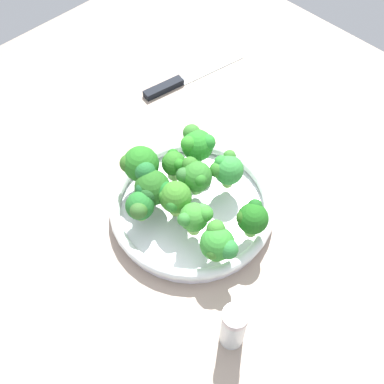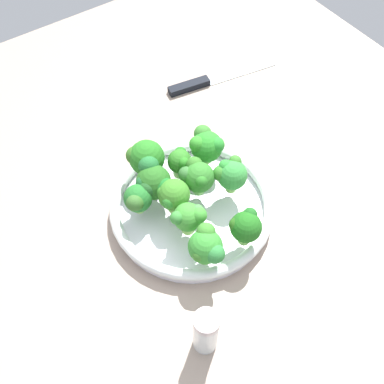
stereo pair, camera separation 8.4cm
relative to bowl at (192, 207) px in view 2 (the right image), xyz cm
name	(u,v)px [view 2 (the right image)]	position (x,y,z in cm)	size (l,w,h in cm)	color
ground_plane	(187,205)	(-0.57, -2.66, -3.06)	(130.00, 130.00, 2.50)	gray
bowl	(192,207)	(0.00, 0.00, 0.00)	(29.92, 29.92, 3.56)	white
broccoli_floret_0	(189,217)	(3.78, 4.63, 5.92)	(5.89, 5.11, 6.55)	#94CD5A
broccoli_floret_1	(180,162)	(-1.89, -6.46, 5.21)	(4.48, 5.12, 5.85)	#94C969
broccoli_floret_2	(245,226)	(-2.72, 11.38, 6.04)	(5.34, 5.29, 6.99)	#81C459
broccoli_floret_3	(146,159)	(3.42, -9.55, 6.63)	(6.53, 7.38, 8.11)	#88BB60
broccoli_floret_4	(137,200)	(8.96, -3.49, 5.45)	(5.21, 5.42, 6.03)	#9AD062
broccoli_floret_5	(206,145)	(-7.78, -6.65, 5.84)	(6.33, 6.74, 6.80)	#95CF62
broccoli_floret_6	(230,174)	(-7.27, 1.38, 6.01)	(5.78, 5.40, 6.85)	#81BD54
broccoli_floret_7	(154,184)	(4.84, -4.71, 5.68)	(6.45, 7.12, 6.96)	#93C157
broccoli_floret_8	(173,196)	(3.59, -0.54, 5.90)	(5.61, 5.61, 7.08)	#88BB50
broccoli_floret_9	(206,247)	(4.55, 10.66, 5.64)	(5.73, 6.73, 6.90)	#8BD060
broccoli_floret_10	(198,176)	(-2.23, -1.50, 6.02)	(5.60, 6.42, 6.94)	#82CC65
knife	(208,81)	(-23.14, -27.16, -1.26)	(26.62, 6.86, 1.50)	silver
pepper_shaker	(206,332)	(12.09, 21.16, 3.11)	(3.94, 3.94, 9.73)	silver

